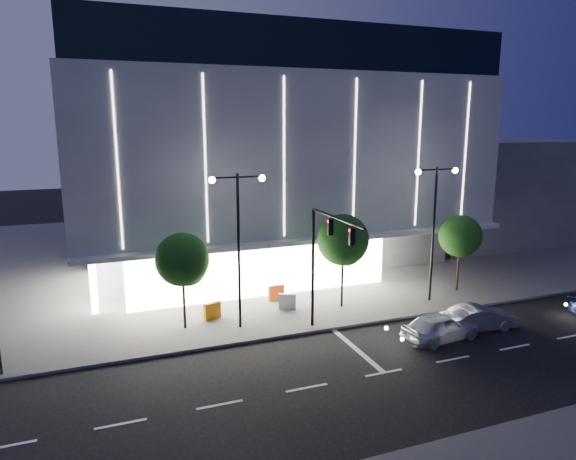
% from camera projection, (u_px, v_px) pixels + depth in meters
% --- Properties ---
extents(ground, '(160.00, 160.00, 0.00)m').
position_uv_depth(ground, '(332.00, 366.00, 25.16)').
color(ground, black).
rests_on(ground, ground).
extents(sidewalk_museum, '(70.00, 40.00, 0.15)m').
position_uv_depth(sidewalk_museum, '(271.00, 247.00, 48.84)').
color(sidewalk_museum, '#474747').
rests_on(sidewalk_museum, ground).
extents(museum, '(30.00, 25.80, 18.00)m').
position_uv_depth(museum, '(254.00, 151.00, 44.69)').
color(museum, '#4C4C51').
rests_on(museum, ground).
extents(annex_building, '(16.00, 20.00, 10.00)m').
position_uv_depth(annex_building, '(455.00, 186.00, 55.11)').
color(annex_building, '#4C4C51').
rests_on(annex_building, ground).
extents(traffic_mast, '(0.33, 5.89, 7.07)m').
position_uv_depth(traffic_mast, '(324.00, 249.00, 27.52)').
color(traffic_mast, black).
rests_on(traffic_mast, ground).
extents(street_lamp_west, '(3.16, 0.36, 9.00)m').
position_uv_depth(street_lamp_west, '(238.00, 229.00, 28.38)').
color(street_lamp_west, black).
rests_on(street_lamp_west, ground).
extents(street_lamp_east, '(3.16, 0.36, 9.00)m').
position_uv_depth(street_lamp_east, '(434.00, 214.00, 32.89)').
color(street_lamp_east, black).
rests_on(street_lamp_east, ground).
extents(tree_left, '(3.02, 3.02, 5.72)m').
position_uv_depth(tree_left, '(183.00, 262.00, 28.68)').
color(tree_left, black).
rests_on(tree_left, ground).
extents(tree_mid, '(3.25, 3.25, 6.15)m').
position_uv_depth(tree_mid, '(343.00, 243.00, 32.09)').
color(tree_mid, black).
rests_on(tree_mid, ground).
extents(tree_right, '(2.91, 2.91, 5.51)m').
position_uv_depth(tree_right, '(460.00, 238.00, 35.30)').
color(tree_right, black).
rests_on(tree_right, ground).
extents(car_lead, '(4.70, 2.28, 1.55)m').
position_uv_depth(car_lead, '(441.00, 327.00, 28.01)').
color(car_lead, silver).
rests_on(car_lead, ground).
extents(car_second, '(4.47, 1.88, 1.44)m').
position_uv_depth(car_second, '(479.00, 318.00, 29.42)').
color(car_second, '#999BA1').
rests_on(car_second, ground).
extents(barrier_a, '(1.12, 0.62, 1.00)m').
position_uv_depth(barrier_a, '(212.00, 311.00, 30.74)').
color(barrier_a, orange).
rests_on(barrier_a, sidewalk_museum).
extents(barrier_c, '(1.11, 0.33, 1.00)m').
position_uv_depth(barrier_c, '(276.00, 293.00, 34.02)').
color(barrier_c, '#EE4C0D').
rests_on(barrier_c, sidewalk_museum).
extents(barrier_d, '(1.11, 0.65, 1.00)m').
position_uv_depth(barrier_d, '(287.00, 301.00, 32.32)').
color(barrier_d, silver).
rests_on(barrier_d, sidewalk_museum).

